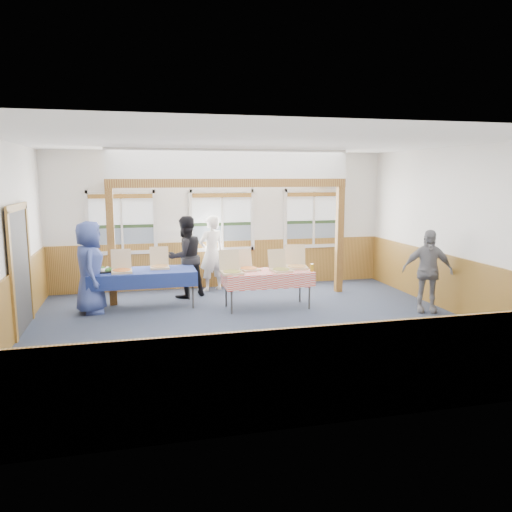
{
  "coord_description": "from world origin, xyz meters",
  "views": [
    {
      "loc": [
        -2.02,
        -8.18,
        2.64
      ],
      "look_at": [
        0.23,
        1.0,
        1.12
      ],
      "focal_mm": 35.0,
      "sensor_mm": 36.0,
      "label": 1
    }
  ],
  "objects_px": {
    "table_left": "(143,273)",
    "person_grey": "(427,271)",
    "man_blue": "(90,267)",
    "table_right": "(267,274)",
    "woman_white": "(212,253)",
    "woman_black": "(185,257)"
  },
  "relations": [
    {
      "from": "man_blue",
      "to": "table_left",
      "type": "bearing_deg",
      "value": -81.65
    },
    {
      "from": "table_right",
      "to": "person_grey",
      "type": "bearing_deg",
      "value": -10.86
    },
    {
      "from": "table_right",
      "to": "man_blue",
      "type": "relative_size",
      "value": 1.03
    },
    {
      "from": "table_right",
      "to": "woman_black",
      "type": "distance_m",
      "value": 2.01
    },
    {
      "from": "woman_white",
      "to": "person_grey",
      "type": "relative_size",
      "value": 1.08
    },
    {
      "from": "table_left",
      "to": "woman_black",
      "type": "distance_m",
      "value": 1.14
    },
    {
      "from": "person_grey",
      "to": "man_blue",
      "type": "bearing_deg",
      "value": -171.23
    },
    {
      "from": "man_blue",
      "to": "woman_black",
      "type": "bearing_deg",
      "value": -69.83
    },
    {
      "from": "table_left",
      "to": "man_blue",
      "type": "relative_size",
      "value": 1.22
    },
    {
      "from": "table_left",
      "to": "woman_white",
      "type": "distance_m",
      "value": 1.96
    },
    {
      "from": "table_left",
      "to": "man_blue",
      "type": "distance_m",
      "value": 1.03
    },
    {
      "from": "table_left",
      "to": "man_blue",
      "type": "xyz_separation_m",
      "value": [
        -0.99,
        -0.21,
        0.19
      ]
    },
    {
      "from": "table_left",
      "to": "person_grey",
      "type": "xyz_separation_m",
      "value": [
        5.39,
        -1.69,
        0.1
      ]
    },
    {
      "from": "table_right",
      "to": "person_grey",
      "type": "xyz_separation_m",
      "value": [
        2.95,
        -1.0,
        0.11
      ]
    },
    {
      "from": "table_right",
      "to": "man_blue",
      "type": "distance_m",
      "value": 3.46
    },
    {
      "from": "woman_black",
      "to": "person_grey",
      "type": "distance_m",
      "value": 5.03
    },
    {
      "from": "table_right",
      "to": "woman_white",
      "type": "xyz_separation_m",
      "value": [
        -0.85,
        1.81,
        0.18
      ]
    },
    {
      "from": "table_left",
      "to": "table_right",
      "type": "xyz_separation_m",
      "value": [
        2.43,
        -0.68,
        -0.01
      ]
    },
    {
      "from": "table_left",
      "to": "man_blue",
      "type": "bearing_deg",
      "value": -172.65
    },
    {
      "from": "table_left",
      "to": "man_blue",
      "type": "height_order",
      "value": "man_blue"
    },
    {
      "from": "table_right",
      "to": "woman_black",
      "type": "relative_size",
      "value": 1.04
    },
    {
      "from": "table_left",
      "to": "table_right",
      "type": "distance_m",
      "value": 2.52
    }
  ]
}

